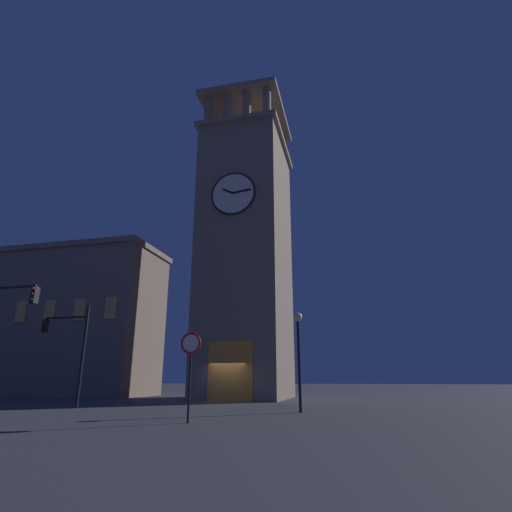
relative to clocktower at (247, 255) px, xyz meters
The scene contains 6 objects.
ground_plane 12.36m from the clocktower, 87.39° to the left, with size 200.00×200.00×0.00m, color #424247.
clocktower is the anchor object (origin of this frame).
adjacent_wing_building 20.33m from the clocktower, ahead, with size 20.87×7.58×13.27m.
traffic_signal_near 16.01m from the clocktower, 60.02° to the left, with size 2.86×0.41×5.40m.
street_lamp 15.69m from the clocktower, 115.50° to the left, with size 0.44×0.44×4.56m.
no_horn_sign 19.91m from the clocktower, 98.19° to the left, with size 0.78×0.14×3.09m.
Camera 1 is at (-8.46, 26.92, 1.47)m, focal length 28.04 mm.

